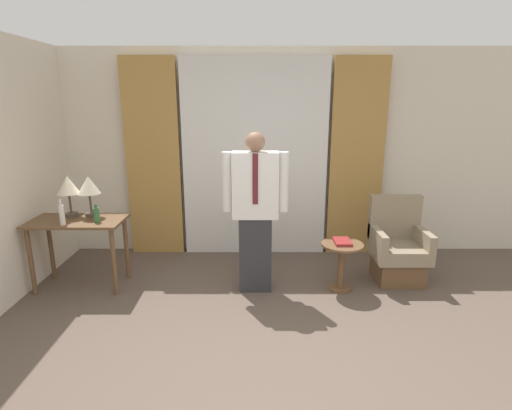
{
  "coord_description": "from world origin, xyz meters",
  "views": [
    {
      "loc": [
        0.02,
        -2.32,
        2.05
      ],
      "look_at": [
        0.0,
        1.6,
        1.01
      ],
      "focal_mm": 28.0,
      "sensor_mm": 36.0,
      "label": 1
    }
  ],
  "objects": [
    {
      "name": "table_lamp_left",
      "position": [
        -2.06,
        1.98,
        1.12
      ],
      "size": [
        0.24,
        0.24,
        0.46
      ],
      "color": "#4C4238",
      "rests_on": "desk"
    },
    {
      "name": "desk",
      "position": [
        -1.94,
        1.84,
        0.64
      ],
      "size": [
        1.01,
        0.55,
        0.78
      ],
      "color": "brown",
      "rests_on": "ground_plane"
    },
    {
      "name": "bottle_by_lamp",
      "position": [
        -2.01,
        1.66,
        0.89
      ],
      "size": [
        0.06,
        0.06,
        0.27
      ],
      "color": "silver",
      "rests_on": "desk"
    },
    {
      "name": "armchair",
      "position": [
        1.66,
        2.01,
        0.35
      ],
      "size": [
        0.6,
        0.57,
        0.97
      ],
      "color": "brown",
      "rests_on": "ground_plane"
    },
    {
      "name": "wall_back",
      "position": [
        0.0,
        3.02,
        1.35
      ],
      "size": [
        10.0,
        0.06,
        2.7
      ],
      "color": "silver",
      "rests_on": "ground_plane"
    },
    {
      "name": "curtain_drape_left",
      "position": [
        -1.34,
        2.89,
        1.29
      ],
      "size": [
        0.7,
        0.06,
        2.58
      ],
      "color": "#B28442",
      "rests_on": "ground_plane"
    },
    {
      "name": "side_table",
      "position": [
        0.95,
        1.75,
        0.37
      ],
      "size": [
        0.46,
        0.46,
        0.54
      ],
      "color": "brown",
      "rests_on": "ground_plane"
    },
    {
      "name": "curtain_sheer_center",
      "position": [
        0.0,
        2.89,
        1.29
      ],
      "size": [
        1.89,
        0.06,
        2.58
      ],
      "color": "white",
      "rests_on": "ground_plane"
    },
    {
      "name": "book",
      "position": [
        0.95,
        1.77,
        0.55
      ],
      "size": [
        0.18,
        0.26,
        0.03
      ],
      "color": "maroon",
      "rests_on": "side_table"
    },
    {
      "name": "curtain_drape_right",
      "position": [
        1.34,
        2.89,
        1.29
      ],
      "size": [
        0.7,
        0.06,
        2.58
      ],
      "color": "#B28442",
      "rests_on": "ground_plane"
    },
    {
      "name": "bottle_near_edge",
      "position": [
        -1.69,
        1.77,
        0.86
      ],
      "size": [
        0.06,
        0.06,
        0.2
      ],
      "color": "#336638",
      "rests_on": "desk"
    },
    {
      "name": "person",
      "position": [
        0.01,
        1.75,
        0.94
      ],
      "size": [
        0.7,
        0.23,
        1.74
      ],
      "color": "#2D2D33",
      "rests_on": "ground_plane"
    },
    {
      "name": "ground_plane",
      "position": [
        0.0,
        0.0,
        0.0
      ],
      "size": [
        16.0,
        16.0,
        0.0
      ],
      "primitive_type": "plane",
      "color": "brown"
    },
    {
      "name": "table_lamp_right",
      "position": [
        -1.83,
        1.98,
        1.12
      ],
      "size": [
        0.24,
        0.24,
        0.46
      ],
      "color": "#4C4238",
      "rests_on": "desk"
    }
  ]
}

